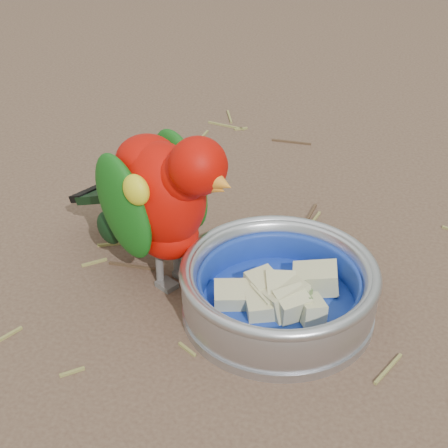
# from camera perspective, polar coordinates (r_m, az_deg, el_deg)

# --- Properties ---
(ground) EXTENTS (60.00, 60.00, 0.00)m
(ground) POSITION_cam_1_polar(r_m,az_deg,el_deg) (0.78, 7.42, -5.31)
(ground) COLOR brown
(food_bowl) EXTENTS (0.20, 0.20, 0.02)m
(food_bowl) POSITION_cam_1_polar(r_m,az_deg,el_deg) (0.73, 4.49, -6.97)
(food_bowl) COLOR #B2B2BA
(food_bowl) RESTS_ON ground
(bowl_wall) EXTENTS (0.20, 0.20, 0.04)m
(bowl_wall) POSITION_cam_1_polar(r_m,az_deg,el_deg) (0.71, 4.59, -5.12)
(bowl_wall) COLOR #B2B2BA
(bowl_wall) RESTS_ON food_bowl
(fruit_wedges) EXTENTS (0.12, 0.12, 0.03)m
(fruit_wedges) POSITION_cam_1_polar(r_m,az_deg,el_deg) (0.72, 4.57, -5.56)
(fruit_wedges) COLOR #C8C58F
(fruit_wedges) RESTS_ON food_bowl
(lory_parrot) EXTENTS (0.25, 0.21, 0.19)m
(lory_parrot) POSITION_cam_1_polar(r_m,az_deg,el_deg) (0.74, -5.12, 1.40)
(lory_parrot) COLOR #B60A02
(lory_parrot) RESTS_ON ground
(ground_debris) EXTENTS (0.90, 0.80, 0.01)m
(ground_debris) POSITION_cam_1_polar(r_m,az_deg,el_deg) (0.86, 8.20, -1.17)
(ground_debris) COLOR olive
(ground_debris) RESTS_ON ground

